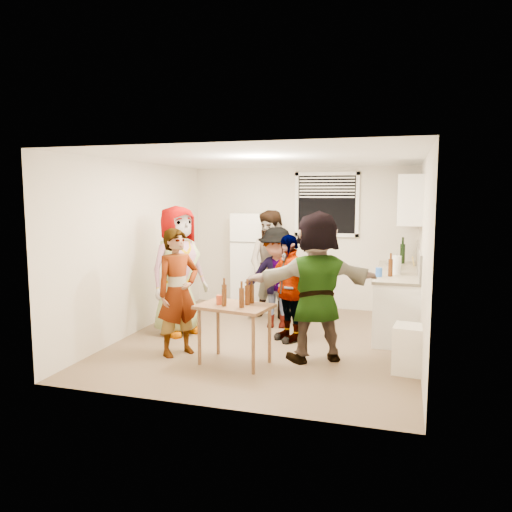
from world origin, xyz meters
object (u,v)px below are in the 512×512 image
(guest_black, at_px, (288,340))
(guest_orange, at_px, (315,359))
(beer_bottle_counter, at_px, (390,276))
(serving_table, at_px, (235,363))
(guest_back_right, at_px, (277,327))
(refrigerator, at_px, (255,261))
(trash_bin, at_px, (410,351))
(red_cup, at_px, (220,304))
(guest_grey, at_px, (179,333))
(blue_cup, at_px, (379,277))
(guest_stripe, at_px, (179,354))
(beer_bottle_table, at_px, (224,306))
(wine_bottle, at_px, (402,263))
(guest_back_left, at_px, (273,320))
(kettle, at_px, (395,269))

(guest_black, bearing_deg, guest_orange, -11.43)
(beer_bottle_counter, bearing_deg, serving_table, -138.07)
(guest_back_right, bearing_deg, refrigerator, 113.51)
(beer_bottle_counter, relative_size, trash_bin, 0.44)
(refrigerator, height_order, guest_back_right, refrigerator)
(red_cup, relative_size, guest_grey, 0.06)
(beer_bottle_counter, height_order, blue_cup, beer_bottle_counter)
(guest_black, bearing_deg, red_cup, -74.10)
(refrigerator, distance_m, serving_table, 3.07)
(red_cup, bearing_deg, guest_stripe, 166.62)
(beer_bottle_table, bearing_deg, guest_grey, 135.34)
(red_cup, xyz_separation_m, guest_back_right, (0.26, 1.77, -0.72))
(beer_bottle_table, height_order, guest_back_right, beer_bottle_table)
(blue_cup, distance_m, red_cup, 2.34)
(serving_table, distance_m, red_cup, 0.75)
(trash_bin, relative_size, guest_stripe, 0.34)
(trash_bin, height_order, beer_bottle_table, beer_bottle_table)
(beer_bottle_counter, bearing_deg, guest_grey, -169.39)
(red_cup, xyz_separation_m, guest_orange, (1.09, 0.44, -0.72))
(blue_cup, relative_size, red_cup, 1.12)
(guest_grey, distance_m, guest_back_right, 1.49)
(refrigerator, distance_m, wine_bottle, 2.50)
(guest_back_left, bearing_deg, serving_table, -80.11)
(refrigerator, relative_size, kettle, 7.98)
(blue_cup, distance_m, guest_back_right, 1.79)
(red_cup, bearing_deg, refrigerator, 98.27)
(serving_table, xyz_separation_m, red_cup, (-0.18, -0.01, 0.72))
(red_cup, bearing_deg, guest_grey, 135.15)
(refrigerator, relative_size, guest_back_right, 1.11)
(guest_orange, bearing_deg, beer_bottle_counter, -154.64)
(beer_bottle_counter, relative_size, guest_back_right, 0.16)
(beer_bottle_counter, xyz_separation_m, trash_bin, (0.28, -1.28, -0.65))
(guest_black, bearing_deg, kettle, 82.02)
(kettle, xyz_separation_m, beer_bottle_table, (-1.89, -2.34, -0.18))
(wine_bottle, bearing_deg, beer_bottle_counter, -96.19)
(guest_back_left, bearing_deg, refrigerator, 131.98)
(refrigerator, distance_m, guest_back_right, 1.57)
(guest_back_right, xyz_separation_m, guest_orange, (0.83, -1.33, 0.00))
(refrigerator, relative_size, guest_back_left, 0.96)
(guest_back_left, xyz_separation_m, guest_back_right, (0.16, -0.38, 0.00))
(beer_bottle_counter, height_order, trash_bin, beer_bottle_counter)
(beer_bottle_table, bearing_deg, guest_back_left, 89.72)
(guest_black, height_order, guest_orange, guest_orange)
(kettle, distance_m, blue_cup, 0.78)
(guest_back_left, bearing_deg, beer_bottle_counter, -9.61)
(serving_table, distance_m, guest_orange, 1.00)
(refrigerator, bearing_deg, trash_bin, -44.64)
(kettle, height_order, beer_bottle_counter, beer_bottle_counter)
(blue_cup, bearing_deg, guest_stripe, -150.37)
(blue_cup, bearing_deg, serving_table, -136.85)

